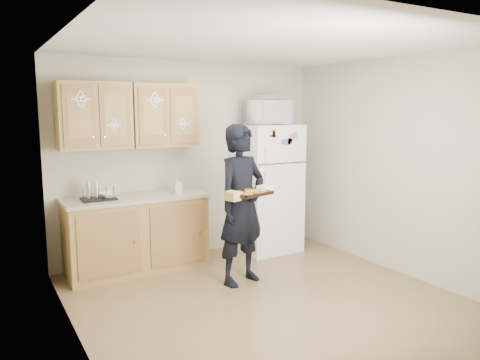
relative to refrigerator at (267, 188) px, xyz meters
name	(u,v)px	position (x,y,z in m)	size (l,w,h in m)	color
floor	(265,299)	(-0.95, -1.43, -0.85)	(3.60, 3.60, 0.00)	brown
ceiling	(268,44)	(-0.95, -1.43, 1.65)	(3.60, 3.60, 0.00)	white
wall_back	(191,160)	(-0.95, 0.37, 0.40)	(3.60, 0.04, 2.50)	#B7AD94
wall_front	(420,211)	(-0.95, -3.23, 0.40)	(3.60, 0.04, 2.50)	#B7AD94
wall_left	(73,193)	(-2.75, -1.43, 0.40)	(0.04, 3.60, 2.50)	#B7AD94
wall_right	(396,166)	(0.85, -1.43, 0.40)	(0.04, 3.60, 2.50)	#B7AD94
refrigerator	(267,188)	(0.00, 0.00, 0.00)	(0.75, 0.70, 1.70)	white
base_cabinet	(137,235)	(-1.80, 0.05, -0.42)	(1.60, 0.60, 0.86)	olive
countertop	(135,198)	(-1.80, 0.05, 0.03)	(1.64, 0.64, 0.04)	tan
upper_cab_left	(94,116)	(-2.20, 0.18, 0.98)	(0.80, 0.33, 0.75)	olive
upper_cab_right	(163,115)	(-1.38, 0.18, 0.98)	(0.80, 0.33, 0.75)	olive
cereal_box	(287,229)	(0.52, 0.24, -0.69)	(0.20, 0.07, 0.32)	#BF8943
person	(242,205)	(-0.91, -0.89, 0.02)	(0.64, 0.42, 1.74)	black
baking_tray	(249,194)	(-0.99, -1.18, 0.20)	(0.42, 0.31, 0.04)	black
pizza_front_left	(248,194)	(-1.07, -1.28, 0.21)	(0.14, 0.14, 0.02)	#FFA120
pizza_front_right	(261,192)	(-0.88, -1.22, 0.21)	(0.14, 0.14, 0.02)	#FFA120
pizza_back_left	(238,193)	(-1.11, -1.14, 0.21)	(0.14, 0.14, 0.02)	#FFA120
pizza_back_right	(251,190)	(-0.92, -1.09, 0.21)	(0.14, 0.14, 0.02)	#FFA120
microwave	(267,113)	(-0.04, -0.05, 1.01)	(0.57, 0.38, 0.31)	white
foil_pan	(269,98)	(0.00, -0.02, 1.20)	(0.32, 0.22, 0.07)	silver
dish_rack	(98,193)	(-2.22, 0.03, 0.12)	(0.37, 0.28, 0.15)	black
bowl	(109,195)	(-2.11, 0.03, 0.10)	(0.22, 0.22, 0.05)	white
soap_bottle	(177,185)	(-1.31, -0.03, 0.15)	(0.09, 0.09, 0.20)	white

